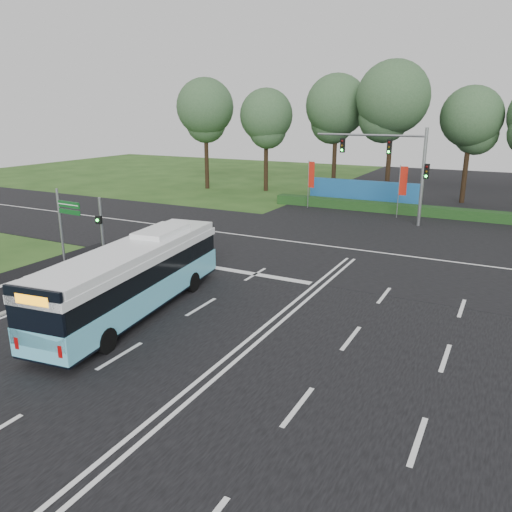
{
  "coord_description": "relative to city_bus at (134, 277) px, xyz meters",
  "views": [
    {
      "loc": [
        7.97,
        -16.5,
        8.09
      ],
      "look_at": [
        -1.7,
        2.0,
        2.01
      ],
      "focal_mm": 35.0,
      "sensor_mm": 36.0,
      "label": 1
    }
  ],
  "objects": [
    {
      "name": "road_cross",
      "position": [
        5.37,
        13.73,
        -1.55
      ],
      "size": [
        120.0,
        14.0,
        0.05
      ],
      "primitive_type": "cube",
      "color": "black",
      "rests_on": "ground"
    },
    {
      "name": "banner_flag_left",
      "position": [
        -2.22,
        25.03,
        1.11
      ],
      "size": [
        0.59,
        0.18,
        4.09
      ],
      "rotation": [
        0.0,
        0.0,
        -0.22
      ],
      "color": "gray",
      "rests_on": "ground"
    },
    {
      "name": "pedestrian_signal",
      "position": [
        -6.05,
        4.43,
        0.46
      ],
      "size": [
        0.34,
        0.43,
        3.71
      ],
      "rotation": [
        0.0,
        0.0,
        0.33
      ],
      "color": "gray",
      "rests_on": "ground"
    },
    {
      "name": "city_bus",
      "position": [
        0.0,
        0.0,
        0.0
      ],
      "size": [
        3.65,
        11.07,
        3.12
      ],
      "rotation": [
        0.0,
        0.0,
        0.13
      ],
      "color": "#63C9E7",
      "rests_on": "ground"
    },
    {
      "name": "hedge",
      "position": [
        5.37,
        26.23,
        -1.17
      ],
      "size": [
        22.0,
        1.2,
        0.8
      ],
      "primitive_type": "cube",
      "color": "#143714",
      "rests_on": "ground"
    },
    {
      "name": "banner_flag_mid",
      "position": [
        5.55,
        24.42,
        1.14
      ],
      "size": [
        0.61,
        0.12,
        4.13
      ],
      "rotation": [
        0.0,
        0.0,
        0.11
      ],
      "color": "gray",
      "rests_on": "ground"
    },
    {
      "name": "road_main",
      "position": [
        5.37,
        1.73,
        -1.55
      ],
      "size": [
        20.0,
        120.0,
        0.04
      ],
      "primitive_type": "cube",
      "color": "black",
      "rests_on": "ground"
    },
    {
      "name": "kerb_strip",
      "position": [
        -4.73,
        -1.27,
        -1.51
      ],
      "size": [
        0.25,
        18.0,
        0.12
      ],
      "primitive_type": "cube",
      "color": "gray",
      "rests_on": "ground"
    },
    {
      "name": "traffic_light_gantry",
      "position": [
        5.57,
        22.23,
        3.09
      ],
      "size": [
        8.41,
        0.28,
        7.0
      ],
      "color": "gray",
      "rests_on": "ground"
    },
    {
      "name": "street_sign",
      "position": [
        -7.1,
        2.97,
        1.11
      ],
      "size": [
        1.67,
        0.21,
        4.29
      ],
      "rotation": [
        0.0,
        0.0,
        -0.07
      ],
      "color": "gray",
      "rests_on": "ground"
    },
    {
      "name": "ground",
      "position": [
        5.37,
        1.73,
        -1.57
      ],
      "size": [
        120.0,
        120.0,
        0.0
      ],
      "primitive_type": "plane",
      "color": "#244717",
      "rests_on": "ground"
    },
    {
      "name": "blue_hoarding",
      "position": [
        1.37,
        28.73,
        -0.47
      ],
      "size": [
        10.0,
        0.3,
        2.2
      ],
      "primitive_type": "cube",
      "color": "#1A5590",
      "rests_on": "ground"
    },
    {
      "name": "eucalyptus_row",
      "position": [
        8.25,
        32.49,
        6.87
      ],
      "size": [
        54.09,
        9.33,
        12.58
      ],
      "color": "black",
      "rests_on": "ground"
    }
  ]
}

